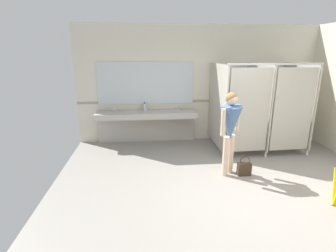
% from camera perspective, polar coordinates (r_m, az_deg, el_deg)
% --- Properties ---
extents(ground_plane, '(6.50, 6.13, 0.10)m').
position_cam_1_polar(ground_plane, '(4.81, 14.76, -13.88)').
color(ground_plane, gray).
extents(wall_back, '(6.50, 0.12, 2.96)m').
position_cam_1_polar(wall_back, '(6.94, 7.73, 9.10)').
color(wall_back, beige).
rests_on(wall_back, ground_plane).
extents(wall_back_tile_band, '(6.50, 0.01, 0.06)m').
position_cam_1_polar(wall_back_tile_band, '(6.95, 7.71, 5.51)').
color(wall_back_tile_band, '#9E937F').
rests_on(wall_back_tile_band, wall_back).
extents(vanity_counter, '(2.53, 0.53, 0.96)m').
position_cam_1_polar(vanity_counter, '(6.67, -4.70, 1.35)').
color(vanity_counter, '#B2ADA3').
rests_on(vanity_counter, ground_plane).
extents(mirror_panel, '(2.43, 0.02, 1.07)m').
position_cam_1_polar(mirror_panel, '(6.69, -4.91, 9.37)').
color(mirror_panel, silver).
rests_on(mirror_panel, wall_back).
extents(bathroom_stalls, '(2.05, 1.45, 2.08)m').
position_cam_1_polar(bathroom_stalls, '(6.44, 19.83, 4.20)').
color(bathroom_stalls, '#B2AD9E').
rests_on(bathroom_stalls, ground_plane).
extents(person_standing, '(0.56, 0.56, 1.60)m').
position_cam_1_polar(person_standing, '(4.96, 13.53, 0.37)').
color(person_standing, beige).
rests_on(person_standing, ground_plane).
extents(handbag, '(0.26, 0.11, 0.39)m').
position_cam_1_polar(handbag, '(5.27, 16.41, -8.94)').
color(handbag, '#3F2D1E').
rests_on(handbag, ground_plane).
extents(soap_dispenser, '(0.07, 0.07, 0.21)m').
position_cam_1_polar(soap_dispenser, '(6.67, -5.15, 4.20)').
color(soap_dispenser, white).
rests_on(soap_dispenser, vanity_counter).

